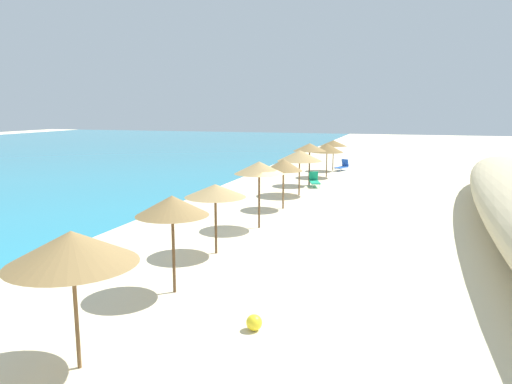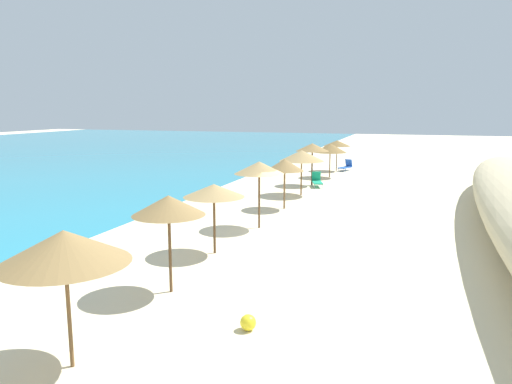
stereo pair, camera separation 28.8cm
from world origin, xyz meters
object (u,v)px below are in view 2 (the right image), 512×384
object	(u,v)px
beach_umbrella_8	(312,147)
lounge_chair_0	(317,181)
beach_umbrella_6	(285,165)
beach_umbrella_7	(302,156)
lounge_chair_1	(346,166)
beach_umbrella_9	(330,148)
beach_umbrella_10	(337,143)
beach_umbrella_5	(259,168)
beach_ball	(248,322)
beach_umbrella_3	(169,206)
beach_umbrella_4	(214,191)
beach_umbrella_2	(64,247)

from	to	relation	value
beach_umbrella_8	lounge_chair_0	xyz separation A→B (m)	(-0.45, -0.45, -2.14)
beach_umbrella_6	beach_umbrella_7	world-z (taller)	beach_umbrella_7
lounge_chair_1	beach_umbrella_9	bearing A→B (deg)	101.47
beach_umbrella_7	beach_umbrella_10	xyz separation A→B (m)	(11.87, -0.15, -0.08)
beach_umbrella_5	beach_ball	xyz separation A→B (m)	(-9.34, -2.81, -2.40)
beach_umbrella_8	beach_ball	size ratio (longest dim) A/B	7.44
beach_ball	beach_umbrella_6	bearing A→B (deg)	11.85
beach_umbrella_3	beach_umbrella_9	world-z (taller)	beach_umbrella_3
lounge_chair_0	lounge_chair_1	distance (m)	8.82
beach_umbrella_4	lounge_chair_1	distance (m)	24.68
beach_umbrella_4	beach_ball	distance (m)	6.53
beach_umbrella_4	beach_umbrella_10	world-z (taller)	beach_umbrella_10
beach_umbrella_10	beach_ball	distance (m)	29.81
beach_umbrella_7	beach_umbrella_8	size ratio (longest dim) A/B	0.95
beach_umbrella_4	beach_umbrella_6	world-z (taller)	beach_umbrella_6
beach_umbrella_4	beach_umbrella_6	size ratio (longest dim) A/B	0.97
beach_umbrella_4	lounge_chair_0	distance (m)	15.90
beach_umbrella_6	lounge_chair_1	xyz separation A→B (m)	(16.34, -0.78, -1.87)
beach_umbrella_4	beach_umbrella_5	xyz separation A→B (m)	(4.01, -0.34, 0.35)
beach_umbrella_7	beach_umbrella_2	bearing A→B (deg)	-179.54
beach_umbrella_7	lounge_chair_0	xyz separation A→B (m)	(3.38, -0.26, -1.95)
lounge_chair_0	beach_umbrella_10	bearing A→B (deg)	-107.33
lounge_chair_0	lounge_chair_1	xyz separation A→B (m)	(8.80, -0.62, -0.01)
beach_umbrella_2	beach_umbrella_7	world-z (taller)	beach_umbrella_2
beach_umbrella_9	lounge_chair_0	bearing A→B (deg)	179.61
beach_umbrella_7	lounge_chair_1	distance (m)	12.37
beach_umbrella_3	beach_umbrella_10	xyz separation A→B (m)	(28.04, -0.04, -0.21)
lounge_chair_0	beach_umbrella_3	bearing A→B (deg)	71.43
beach_umbrella_2	beach_umbrella_4	xyz separation A→B (m)	(7.96, 0.36, -0.22)
beach_umbrella_6	lounge_chair_0	xyz separation A→B (m)	(7.54, -0.16, -1.86)
beach_umbrella_5	beach_umbrella_9	world-z (taller)	beach_umbrella_5
beach_umbrella_7	beach_umbrella_8	bearing A→B (deg)	2.75
beach_umbrella_3	beach_umbrella_7	xyz separation A→B (m)	(16.17, 0.10, -0.13)
beach_umbrella_9	beach_umbrella_10	xyz separation A→B (m)	(3.99, 0.15, 0.07)
beach_umbrella_4	lounge_chair_1	world-z (taller)	beach_umbrella_4
beach_umbrella_2	beach_umbrella_7	xyz separation A→B (m)	(20.35, 0.16, -0.13)
beach_umbrella_9	lounge_chair_0	world-z (taller)	beach_umbrella_9
beach_umbrella_2	lounge_chair_1	bearing A→B (deg)	-1.27
beach_umbrella_10	beach_ball	world-z (taller)	beach_umbrella_10
beach_umbrella_3	beach_umbrella_4	size ratio (longest dim) A/B	1.11
beach_umbrella_9	lounge_chair_1	world-z (taller)	beach_umbrella_9
beach_umbrella_5	beach_umbrella_7	size ratio (longest dim) A/B	1.08
beach_umbrella_3	lounge_chair_1	bearing A→B (deg)	-1.57
beach_umbrella_4	lounge_chair_0	bearing A→B (deg)	-1.68
beach_umbrella_8	beach_ball	distance (m)	21.92
beach_umbrella_6	beach_umbrella_7	size ratio (longest dim) A/B	0.96
beach_umbrella_6	lounge_chair_1	size ratio (longest dim) A/B	1.58
beach_umbrella_10	lounge_chair_1	xyz separation A→B (m)	(0.31, -0.73, -1.89)
beach_umbrella_6	beach_umbrella_10	bearing A→B (deg)	-0.17
beach_umbrella_3	lounge_chair_0	xyz separation A→B (m)	(19.55, -0.16, -2.08)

